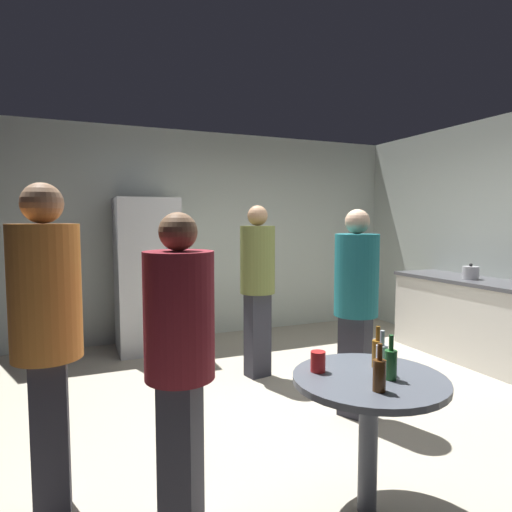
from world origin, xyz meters
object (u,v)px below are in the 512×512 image
at_px(kettle, 471,273).
at_px(beer_bottle_clear, 382,358).
at_px(beer_bottle_amber, 378,352).
at_px(beer_bottle_brown, 379,374).
at_px(foreground_table, 369,396).
at_px(refrigerator, 147,275).
at_px(plastic_cup_red, 318,361).
at_px(person_in_olive_shirt, 258,277).
at_px(person_in_teal_shirt, 356,297).
at_px(beer_bottle_green, 391,363).
at_px(person_in_maroon_shirt, 180,349).
at_px(person_in_orange_shirt, 47,326).

relative_size(kettle, beer_bottle_clear, 1.06).
relative_size(beer_bottle_amber, beer_bottle_brown, 1.00).
relative_size(kettle, foreground_table, 0.30).
distance_m(refrigerator, beer_bottle_clear, 3.49).
distance_m(foreground_table, beer_bottle_amber, 0.25).
xyz_separation_m(plastic_cup_red, person_in_olive_shirt, (0.47, 1.94, 0.20)).
bearing_deg(person_in_olive_shirt, person_in_teal_shirt, 6.50).
bearing_deg(beer_bottle_green, beer_bottle_clear, 79.60).
bearing_deg(beer_bottle_clear, refrigerator, 101.29).
xyz_separation_m(foreground_table, plastic_cup_red, (-0.21, 0.17, 0.16)).
bearing_deg(foreground_table, refrigerator, 99.83).
distance_m(beer_bottle_clear, person_in_maroon_shirt, 1.06).
bearing_deg(kettle, plastic_cup_red, -152.01).
xyz_separation_m(plastic_cup_red, person_in_orange_shirt, (-1.33, 0.41, 0.22)).
bearing_deg(person_in_olive_shirt, person_in_orange_shirt, -61.16).
xyz_separation_m(beer_bottle_green, person_in_orange_shirt, (-1.61, 0.66, 0.20)).
distance_m(beer_bottle_amber, person_in_olive_shirt, 2.02).
relative_size(beer_bottle_brown, plastic_cup_red, 2.09).
bearing_deg(beer_bottle_brown, kettle, 34.42).
xyz_separation_m(foreground_table, beer_bottle_clear, (0.09, 0.01, 0.19)).
bearing_deg(beer_bottle_brown, refrigerator, 98.08).
bearing_deg(beer_bottle_green, plastic_cup_red, 139.08).
xyz_separation_m(kettle, person_in_orange_shirt, (-4.15, -1.09, 0.04)).
height_order(plastic_cup_red, person_in_orange_shirt, person_in_orange_shirt).
height_order(plastic_cup_red, person_in_olive_shirt, person_in_olive_shirt).
distance_m(beer_bottle_green, person_in_olive_shirt, 2.20).
bearing_deg(person_in_olive_shirt, foreground_table, -18.52).
relative_size(beer_bottle_clear, person_in_maroon_shirt, 0.15).
relative_size(person_in_teal_shirt, person_in_maroon_shirt, 1.03).
xyz_separation_m(foreground_table, beer_bottle_amber, (0.13, 0.10, 0.19)).
distance_m(beer_bottle_clear, person_in_orange_shirt, 1.73).
xyz_separation_m(beer_bottle_green, person_in_maroon_shirt, (-1.01, 0.32, 0.10)).
bearing_deg(person_in_orange_shirt, refrigerator, 73.30).
height_order(kettle, person_in_olive_shirt, person_in_olive_shirt).
xyz_separation_m(beer_bottle_amber, plastic_cup_red, (-0.34, 0.07, -0.03)).
bearing_deg(person_in_orange_shirt, person_in_olive_shirt, 41.84).
bearing_deg(person_in_orange_shirt, beer_bottle_clear, -17.73).
height_order(beer_bottle_amber, person_in_orange_shirt, person_in_orange_shirt).
relative_size(plastic_cup_red, person_in_orange_shirt, 0.06).
bearing_deg(beer_bottle_clear, beer_bottle_green, -100.40).
bearing_deg(person_in_maroon_shirt, person_in_teal_shirt, 58.11).
bearing_deg(beer_bottle_brown, beer_bottle_green, 33.80).
relative_size(beer_bottle_amber, beer_bottle_clear, 1.00).
relative_size(kettle, person_in_teal_shirt, 0.15).
relative_size(person_in_orange_shirt, person_in_maroon_shirt, 1.09).
relative_size(beer_bottle_brown, person_in_orange_shirt, 0.13).
height_order(beer_bottle_green, person_in_teal_shirt, person_in_teal_shirt).
relative_size(refrigerator, beer_bottle_brown, 7.83).
bearing_deg(foreground_table, beer_bottle_green, -47.14).
bearing_deg(beer_bottle_amber, beer_bottle_green, -107.95).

